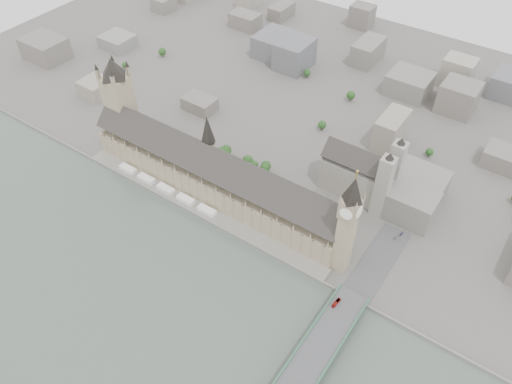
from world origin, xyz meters
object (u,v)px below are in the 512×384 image
Objects in this scene: elizabeth_tower at (348,219)px; palace_of_westminster at (215,175)px; victoria_tower at (119,99)px; westminster_abbey at (360,173)px; car_approach at (401,234)px; westminster_bridge at (306,370)px; red_bus_north at (336,303)px.

palace_of_westminster is at bearing 175.15° from elizabeth_tower.
victoria_tower reaches higher than westminster_abbey.
palace_of_westminster is at bearing -160.25° from car_approach.
elizabeth_tower is 0.33× the size of westminster_bridge.
palace_of_westminster is at bearing -145.83° from westminster_abbey.
westminster_bridge is (284.00, -113.50, -50.08)m from victoria_tower.
palace_of_westminster is 48.57× the size of car_approach.
westminster_bridge is at bearing -86.14° from car_approach.
car_approach is at bearing 13.47° from palace_of_westminster.
elizabeth_tower is 1.58× the size of westminster_abbey.
palace_of_westminster is 195.05m from westminster_bridge.
victoria_tower is 309.91m from westminster_bridge.
westminster_bridge is 4.78× the size of westminster_abbey.
palace_of_westminster reaches higher than red_bus_north.
elizabeth_tower reaches higher than palace_of_westminster.
westminster_bridge is (162.00, -107.20, -17.58)m from palace_of_westminster.
westminster_abbey reaches higher than westminster_bridge.
elizabeth_tower is at bearing -113.91° from car_approach.
westminster_bridge is 56.37m from red_bus_north.
elizabeth_tower is 11.22× the size of red_bus_north.
car_approach is at bearing 59.81° from elizabeth_tower.
victoria_tower is 10.44× the size of red_bus_north.
elizabeth_tower is (138.00, -11.70, 35.38)m from palace_of_westminster.
victoria_tower is at bearing -167.04° from car_approach.
westminster_abbey is at bearing 107.29° from elizabeth_tower.
palace_of_westminster is 163.76m from red_bus_north.
westminster_abbey is 68.62m from car_approach.
victoria_tower is 0.31× the size of westminster_bridge.
victoria_tower is at bearing -163.50° from westminster_abbey.
victoria_tower is (-122.00, 6.30, 32.50)m from palace_of_westminster.
red_bus_north is 1.76× the size of car_approach.
red_bus_north is (155.01, -51.64, -11.12)m from palace_of_westminster.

